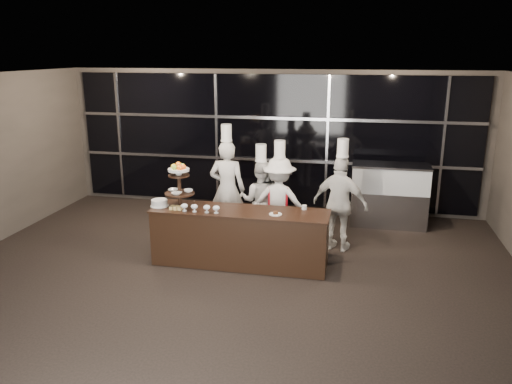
% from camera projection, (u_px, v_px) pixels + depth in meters
% --- Properties ---
extents(room, '(10.00, 10.00, 10.00)m').
position_uv_depth(room, '(199.00, 210.00, 6.04)').
color(room, black).
rests_on(room, ground).
extents(window_wall, '(8.60, 0.10, 2.80)m').
position_uv_depth(window_wall, '(271.00, 141.00, 10.68)').
color(window_wall, black).
rests_on(window_wall, ground).
extents(buffet_counter, '(2.84, 0.74, 0.92)m').
position_uv_depth(buffet_counter, '(240.00, 237.00, 8.04)').
color(buffet_counter, black).
rests_on(buffet_counter, ground).
extents(display_stand, '(0.48, 0.48, 0.74)m').
position_uv_depth(display_stand, '(179.00, 181.00, 8.00)').
color(display_stand, black).
rests_on(display_stand, buffet_counter).
extents(compotes, '(0.63, 0.11, 0.12)m').
position_uv_depth(compotes, '(200.00, 207.00, 7.80)').
color(compotes, silver).
rests_on(compotes, buffet_counter).
extents(layer_cake, '(0.30, 0.30, 0.11)m').
position_uv_depth(layer_cake, '(159.00, 203.00, 8.12)').
color(layer_cake, white).
rests_on(layer_cake, buffet_counter).
extents(pastry_squares, '(0.20, 0.13, 0.05)m').
position_uv_depth(pastry_squares, '(176.00, 208.00, 7.95)').
color(pastry_squares, '#E8C271').
rests_on(pastry_squares, buffet_counter).
extents(small_plate, '(0.20, 0.20, 0.05)m').
position_uv_depth(small_plate, '(276.00, 214.00, 7.70)').
color(small_plate, white).
rests_on(small_plate, buffet_counter).
extents(chef_cup, '(0.08, 0.08, 0.07)m').
position_uv_depth(chef_cup, '(304.00, 207.00, 7.95)').
color(chef_cup, white).
rests_on(chef_cup, buffet_counter).
extents(display_case, '(1.48, 0.65, 1.24)m').
position_uv_depth(display_case, '(389.00, 192.00, 9.82)').
color(display_case, '#A5A5AA').
rests_on(display_case, ground).
extents(chef_a, '(0.66, 0.44, 2.11)m').
position_uv_depth(chef_a, '(227.00, 188.00, 9.18)').
color(chef_a, silver).
rests_on(chef_a, ground).
extents(chef_b, '(0.75, 0.60, 1.78)m').
position_uv_depth(chef_b, '(261.00, 200.00, 9.02)').
color(chef_b, silver).
rests_on(chef_b, ground).
extents(chef_c, '(1.04, 0.62, 1.89)m').
position_uv_depth(chef_c, '(279.00, 201.00, 8.78)').
color(chef_c, white).
rests_on(chef_c, ground).
extents(chef_d, '(1.05, 0.68, 1.96)m').
position_uv_depth(chef_d, '(340.00, 203.00, 8.53)').
color(chef_d, white).
rests_on(chef_d, ground).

